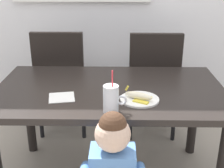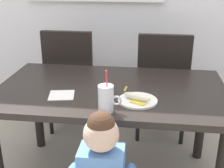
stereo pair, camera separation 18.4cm
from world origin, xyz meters
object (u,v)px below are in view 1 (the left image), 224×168
(snack_plate, at_px, (140,99))
(dining_chair_right, at_px, (153,79))
(milk_cup, at_px, (111,100))
(peeled_banana, at_px, (139,96))
(paper_napkin, at_px, (62,97))
(dining_chair_left, at_px, (62,77))
(dining_table, at_px, (110,101))

(snack_plate, bearing_deg, dining_chair_right, 78.13)
(milk_cup, bearing_deg, peeled_banana, 41.28)
(snack_plate, xyz_separation_m, paper_napkin, (-0.46, 0.03, -0.00))
(dining_chair_right, bearing_deg, dining_chair_left, -1.75)
(snack_plate, xyz_separation_m, peeled_banana, (-0.01, -0.01, 0.03))
(dining_table, bearing_deg, snack_plate, -46.82)
(dining_table, distance_m, dining_chair_left, 0.80)
(dining_table, height_order, paper_napkin, paper_napkin)
(dining_chair_right, relative_size, snack_plate, 4.17)
(dining_chair_left, height_order, peeled_banana, dining_chair_left)
(dining_chair_left, bearing_deg, snack_plate, 125.89)
(snack_plate, bearing_deg, peeled_banana, -118.16)
(paper_napkin, bearing_deg, dining_chair_left, 100.62)
(dining_table, distance_m, snack_plate, 0.28)
(milk_cup, relative_size, snack_plate, 1.08)
(milk_cup, xyz_separation_m, paper_napkin, (-0.30, 0.18, -0.06))
(peeled_banana, xyz_separation_m, paper_napkin, (-0.46, 0.04, -0.03))
(dining_chair_left, distance_m, milk_cup, 1.13)
(dining_chair_right, distance_m, peeled_banana, 0.88)
(dining_chair_right, relative_size, paper_napkin, 6.40)
(dining_table, xyz_separation_m, paper_napkin, (-0.28, -0.16, 0.10))
(dining_chair_right, relative_size, peeled_banana, 5.60)
(dining_chair_left, distance_m, dining_chair_right, 0.79)
(milk_cup, xyz_separation_m, peeled_banana, (0.16, 0.14, -0.04))
(dining_chair_right, xyz_separation_m, snack_plate, (-0.17, -0.83, 0.18))
(peeled_banana, relative_size, paper_napkin, 1.14)
(dining_chair_right, xyz_separation_m, peeled_banana, (-0.18, -0.84, 0.21))
(dining_chair_right, height_order, peeled_banana, dining_chair_right)
(peeled_banana, bearing_deg, paper_napkin, 175.30)
(milk_cup, distance_m, paper_napkin, 0.35)
(dining_chair_left, height_order, snack_plate, dining_chair_left)
(dining_chair_right, xyz_separation_m, milk_cup, (-0.34, -0.98, 0.24))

